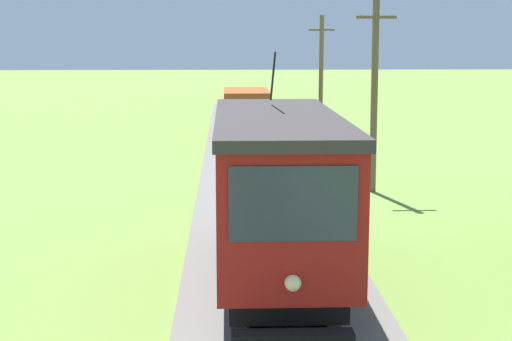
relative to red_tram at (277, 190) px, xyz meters
The scene contains 4 objects.
red_tram is the anchor object (origin of this frame).
freight_car 25.42m from the red_tram, 90.01° to the left, with size 2.40×5.20×2.31m.
utility_pole_mid 11.51m from the red_tram, 68.93° to the left, with size 1.40×0.39×6.95m.
utility_pole_far 26.31m from the red_tram, 81.01° to the left, with size 1.40×0.34×6.63m.
Camera 1 is at (-1.07, -1.89, 5.42)m, focal length 53.85 mm.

